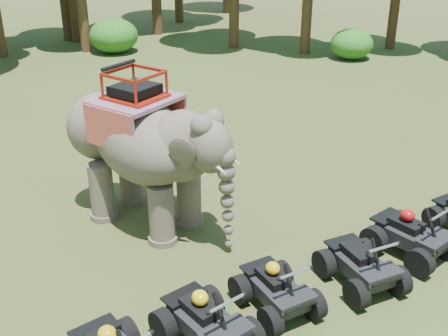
# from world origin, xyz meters

# --- Properties ---
(ground) EXTENTS (110.00, 110.00, 0.00)m
(ground) POSITION_xyz_m (0.00, 0.00, 0.00)
(ground) COLOR #47381E
(ground) RESTS_ON ground
(elephant) EXTENTS (3.65, 5.09, 3.92)m
(elephant) POSITION_xyz_m (-1.12, 3.06, 1.96)
(elephant) COLOR brown
(elephant) RESTS_ON ground
(atv_1) EXTENTS (1.49, 1.93, 1.34)m
(atv_1) POSITION_xyz_m (-2.16, -1.53, 0.67)
(atv_1) COLOR black
(atv_1) RESTS_ON ground
(atv_2) EXTENTS (1.32, 1.75, 1.24)m
(atv_2) POSITION_xyz_m (-0.51, -1.44, 0.62)
(atv_2) COLOR black
(atv_2) RESTS_ON ground
(atv_3) EXTENTS (1.51, 1.91, 1.29)m
(atv_3) POSITION_xyz_m (1.44, -1.77, 0.65)
(atv_3) COLOR black
(atv_3) RESTS_ON ground
(atv_4) EXTENTS (1.53, 1.96, 1.34)m
(atv_4) POSITION_xyz_m (3.19, -1.58, 0.67)
(atv_4) COLOR black
(atv_4) RESTS_ON ground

